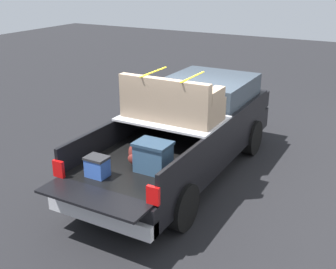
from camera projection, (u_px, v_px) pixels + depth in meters
ground_plane at (182, 174)px, 8.88m from camera, size 40.00×40.00×0.00m
pickup_truck at (190, 127)px, 8.83m from camera, size 6.05×2.06×2.23m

